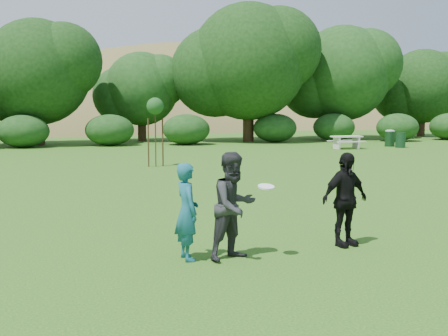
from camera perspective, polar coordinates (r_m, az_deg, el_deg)
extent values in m
plane|color=#19470C|center=(10.16, 5.33, -7.96)|extent=(120.00, 120.00, 0.00)
imported|color=#175769|center=(9.15, -3.79, -4.43)|extent=(0.42, 0.61, 1.59)
imported|color=#2A2A2D|center=(9.15, 1.02, -3.87)|extent=(1.04, 0.94, 1.76)
imported|color=black|center=(10.24, 12.18, -3.14)|extent=(1.05, 0.61, 1.69)
cylinder|color=#14371D|center=(35.48, 17.49, 2.71)|extent=(0.60, 0.60, 0.90)
cylinder|color=white|center=(9.07, 4.30, -1.91)|extent=(0.27, 0.27, 0.08)
cylinder|color=#392816|center=(23.36, -6.97, 3.20)|extent=(0.05, 0.05, 2.50)
sphere|color=#1C4E1C|center=(23.32, -7.02, 6.27)|extent=(0.70, 0.70, 0.70)
cylinder|color=#3A2916|center=(23.31, -7.69, 2.57)|extent=(0.06, 0.06, 2.00)
cylinder|color=#362615|center=(23.43, -6.25, 2.61)|extent=(0.06, 0.06, 2.00)
cube|color=beige|center=(33.78, 12.35, 3.15)|extent=(1.80, 0.75, 0.08)
cube|color=beige|center=(33.48, 11.38, 2.49)|extent=(0.10, 0.70, 0.68)
cube|color=beige|center=(34.14, 13.28, 2.52)|extent=(0.10, 0.70, 0.68)
cube|color=beige|center=(33.29, 12.87, 2.61)|extent=(1.80, 0.28, 0.06)
cube|color=beige|center=(34.32, 11.84, 2.74)|extent=(1.80, 0.28, 0.06)
cylinder|color=#123318|center=(36.38, 16.48, 2.82)|extent=(0.60, 0.60, 0.90)
ellipsoid|color=#979797|center=(36.36, 16.51, 3.61)|extent=(0.60, 0.60, 0.20)
ellipsoid|color=olive|center=(86.14, -1.67, -4.94)|extent=(100.00, 64.00, 52.00)
ellipsoid|color=olive|center=(67.80, -18.85, -2.68)|extent=(80.00, 50.00, 28.00)
ellipsoid|color=olive|center=(77.45, 7.98, -0.49)|extent=(60.00, 44.00, 24.00)
cylinder|color=#3A2616|center=(38.04, -18.29, 4.34)|extent=(0.68, 0.68, 2.80)
sphere|color=#194214|center=(38.08, -18.46, 9.24)|extent=(6.73, 6.73, 6.73)
cylinder|color=#3A2616|center=(40.64, -8.33, 4.33)|extent=(0.60, 0.60, 2.27)
sphere|color=#194214|center=(40.64, -8.39, 7.96)|extent=(5.22, 5.22, 5.22)
cylinder|color=#3A2616|center=(39.57, 2.49, 5.10)|extent=(0.76, 0.76, 3.32)
sphere|color=#194214|center=(39.68, 2.52, 10.74)|extent=(8.12, 8.12, 8.12)
cylinder|color=#3A2616|center=(43.91, 11.87, 4.86)|extent=(0.71, 0.71, 2.97)
sphere|color=#194214|center=(43.97, 11.98, 9.38)|extent=(7.19, 7.19, 7.19)
cylinder|color=#3A2616|center=(49.20, 19.40, 4.47)|extent=(0.62, 0.62, 2.45)
sphere|color=#194214|center=(49.21, 19.52, 7.83)|extent=(6.03, 6.03, 6.03)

